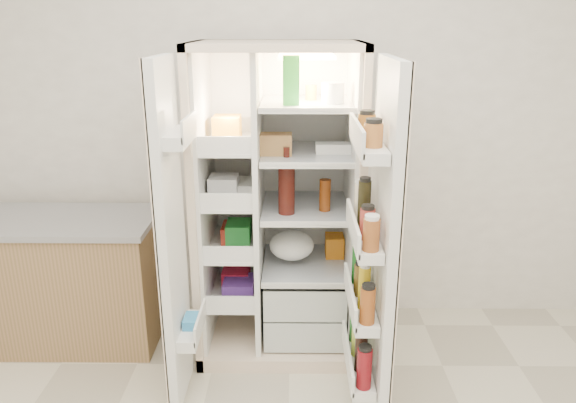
{
  "coord_description": "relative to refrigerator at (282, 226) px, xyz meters",
  "views": [
    {
      "loc": [
        0.02,
        -1.38,
        1.9
      ],
      "look_at": [
        -0.01,
        1.25,
        1.03
      ],
      "focal_mm": 34.0,
      "sensor_mm": 36.0,
      "label": 1
    }
  ],
  "objects": [
    {
      "name": "refrigerator",
      "position": [
        0.0,
        0.0,
        0.0
      ],
      "size": [
        0.92,
        0.7,
        1.8
      ],
      "color": "beige",
      "rests_on": "floor"
    },
    {
      "name": "wall_back",
      "position": [
        0.05,
        0.35,
        0.61
      ],
      "size": [
        4.0,
        0.02,
        2.7
      ],
      "primitive_type": "cube",
      "color": "white",
      "rests_on": "floor"
    },
    {
      "name": "fridge_door",
      "position": [
        0.46,
        -0.69,
        0.13
      ],
      "size": [
        0.17,
        0.58,
        1.72
      ],
      "color": "white",
      "rests_on": "floor"
    },
    {
      "name": "kitchen_counter",
      "position": [
        -1.3,
        -0.03,
        -0.34
      ],
      "size": [
        1.1,
        0.59,
        0.8
      ],
      "color": "#99714C",
      "rests_on": "floor"
    },
    {
      "name": "freezer_door",
      "position": [
        -0.51,
        -0.6,
        0.15
      ],
      "size": [
        0.15,
        0.4,
        1.72
      ],
      "color": "white",
      "rests_on": "floor"
    }
  ]
}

